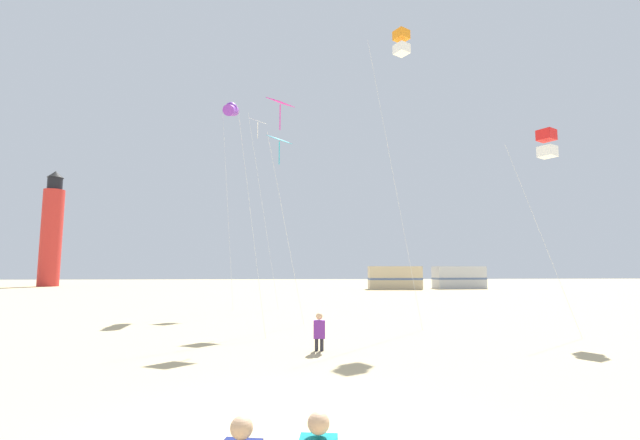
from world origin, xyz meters
TOP-DOWN VIEW (x-y plane):
  - kite_flyer_standing at (1.03, 6.61)m, footprint 0.35×0.52m
  - kite_tube_violet at (-3.58, 20.61)m, footprint 0.96×2.51m
  - kite_box_scarlet at (10.69, 10.11)m, footprint 2.10×2.10m
  - kite_box_orange at (5.37, 12.54)m, footprint 2.07×2.07m
  - kite_diamond_cyan at (-0.32, 13.34)m, footprint 1.79×1.79m
  - kite_diamond_magenta at (-0.36, 10.96)m, footprint 2.42×2.42m
  - kite_diamond_white at (-1.87, 21.10)m, footprint 2.10×2.10m
  - lighthouse_distant at (-33.96, 58.57)m, footprint 2.80×2.80m
  - rv_van_tan at (13.34, 46.13)m, footprint 6.61×2.87m
  - rv_van_silver at (21.99, 47.43)m, footprint 6.61×2.85m

SIDE VIEW (x-z plane):
  - kite_flyer_standing at x=1.03m, z-range 0.03..1.19m
  - rv_van_tan at x=13.34m, z-range -0.01..2.79m
  - rv_van_silver at x=21.99m, z-range -0.01..2.79m
  - kite_box_scarlet at x=10.69m, z-range 3.49..11.64m
  - lighthouse_distant at x=-33.96m, z-range -0.56..16.24m
  - kite_diamond_cyan at x=-0.32m, z-range 3.81..12.51m
  - kite_diamond_magenta at x=-0.36m, z-range 4.18..13.75m
  - kite_diamond_white at x=-1.87m, z-range 5.35..17.66m
  - kite_tube_violet at x=-3.58m, z-range 5.94..19.24m
  - kite_box_orange at x=5.37m, z-range 6.23..19.90m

